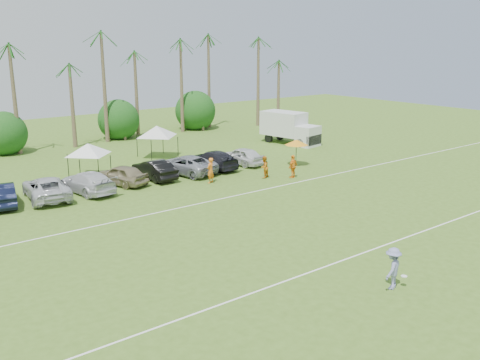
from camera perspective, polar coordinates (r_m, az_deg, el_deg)
ground at (r=25.48m, az=14.45°, el=-9.67°), size 120.00×120.00×0.00m
field_lines at (r=30.59m, az=2.57°, el=-5.01°), size 80.00×12.10×0.01m
palm_tree_4 at (r=54.02m, az=-22.32°, el=10.62°), size 2.40×2.40×8.90m
palm_tree_5 at (r=55.21m, az=-18.34°, el=11.94°), size 2.40×2.40×9.90m
palm_tree_6 at (r=56.66m, az=-14.52°, el=13.13°), size 2.40×2.40×10.90m
palm_tree_7 at (r=58.37m, az=-10.87°, el=14.20°), size 2.40×2.40×11.90m
palm_tree_8 at (r=60.88m, az=-6.48°, el=11.94°), size 2.40×2.40×8.90m
palm_tree_9 at (r=63.60m, az=-2.56°, el=12.91°), size 2.40×2.40×9.90m
palm_tree_10 at (r=66.59m, az=1.05°, el=13.75°), size 2.40×2.40×10.90m
palm_tree_11 at (r=69.16m, az=3.72°, el=14.46°), size 2.40×2.40×11.90m
bush_tree_1 at (r=55.07m, az=-24.03°, el=4.53°), size 4.00×4.00×4.00m
bush_tree_2 at (r=59.00m, az=-12.67°, el=6.04°), size 4.00×4.00×4.00m
bush_tree_3 at (r=63.84m, az=-4.49°, el=6.99°), size 4.00×4.00×4.00m
sideline_player_a at (r=39.68m, az=-3.17°, el=1.03°), size 0.82×0.69×1.90m
sideline_player_b at (r=41.11m, az=2.58°, el=1.38°), size 1.00×0.90×1.70m
sideline_player_c at (r=41.32m, az=5.67°, el=1.45°), size 1.13×0.68×1.79m
box_truck at (r=55.17m, az=5.30°, el=5.66°), size 3.39×6.52×3.20m
canopy_tent_left at (r=42.62m, az=-15.94°, el=3.77°), size 3.82×3.82×3.10m
canopy_tent_right at (r=48.65m, az=-8.89°, el=5.74°), size 4.16×4.16×3.37m
market_umbrella at (r=45.21m, az=6.04°, el=4.02°), size 2.00×2.00×2.23m
frisbee_player at (r=23.88m, az=15.98°, el=-9.06°), size 1.35×1.03×1.84m
parked_car_1 at (r=37.48m, az=-24.10°, el=-1.40°), size 2.43×4.76×1.49m
parked_car_2 at (r=37.93m, az=-19.98°, el=-0.81°), size 3.16×5.65×1.49m
parked_car_3 at (r=38.62m, az=-15.99°, el=-0.22°), size 2.81×5.40×1.49m
parked_car_4 at (r=40.10m, az=-12.60°, el=0.54°), size 3.20×4.72×1.49m
parked_car_5 at (r=41.31m, az=-9.14°, el=1.12°), size 1.70×4.57×1.49m
parked_car_6 at (r=42.57m, az=-5.82°, el=1.64°), size 3.71×5.82×1.49m
parked_car_7 at (r=44.19m, az=-2.89°, el=2.18°), size 2.19×5.19×1.49m
parked_car_8 at (r=45.56m, az=0.18°, el=2.58°), size 2.29×4.57×1.49m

